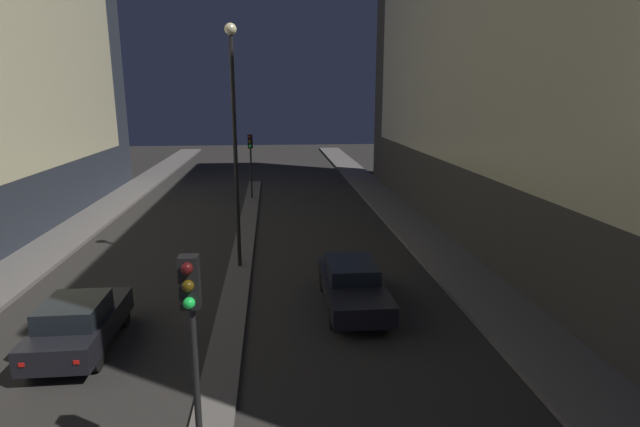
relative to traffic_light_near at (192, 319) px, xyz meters
name	(u,v)px	position (x,y,z in m)	size (l,w,h in m)	color
building_right	(531,3)	(12.88, 14.58, 7.57)	(6.01, 37.36, 21.54)	#423D38
median_strip	(244,247)	(0.00, 14.29, -3.16)	(0.93, 34.77, 0.10)	#66605B
traffic_light_near	(192,319)	(0.00, 0.00, 0.00)	(0.32, 0.42, 4.21)	black
traffic_light_mid	(251,152)	(0.00, 25.17, 0.00)	(0.32, 0.42, 4.21)	black
street_lamp	(234,122)	(0.00, 11.52, 2.64)	(0.44, 0.44, 9.30)	black
car_left_lane	(79,324)	(-3.96, 5.25, -2.44)	(1.78, 4.03, 1.53)	black
car_right_lane	(353,285)	(3.96, 7.41, -2.46)	(1.87, 4.76, 1.45)	black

